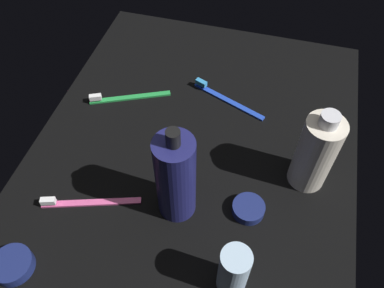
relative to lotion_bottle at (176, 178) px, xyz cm
name	(u,v)px	position (x,y,z in cm)	size (l,w,h in cm)	color
ground_plane	(192,155)	(12.16, 0.52, -9.98)	(84.00, 64.00, 1.20)	black
lotion_bottle	(176,178)	(0.00, 0.00, 0.00)	(6.67, 6.67, 21.20)	navy
bodywash_bottle	(316,152)	(12.39, -21.86, -1.26)	(6.84, 6.84, 17.89)	silver
deodorant_stick	(233,271)	(-11.08, -12.16, -3.92)	(4.64, 4.64, 10.91)	silver
toothbrush_blue	(224,98)	(28.41, -2.55, -8.77)	(7.72, 17.18, 2.10)	blue
toothbrush_pink	(85,202)	(-3.92, 16.28, -8.77)	(6.68, 17.50, 2.10)	#E55999
toothbrush_green	(125,97)	(22.85, 18.90, -8.77)	(8.48, 16.91, 2.10)	green
cream_tin_left	(13,265)	(-17.80, 22.45, -8.29)	(6.64, 6.64, 2.17)	navy
cream_tin_right	(248,209)	(2.27, -12.56, -8.44)	(5.83, 5.83, 1.86)	navy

